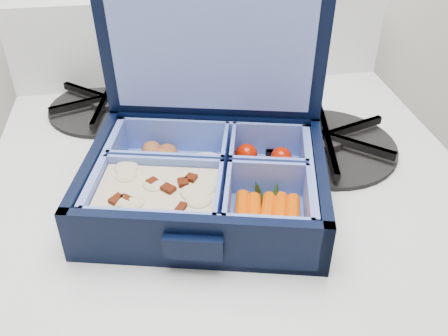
{
  "coord_description": "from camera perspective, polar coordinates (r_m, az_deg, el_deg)",
  "views": [
    {
      "loc": [
        -0.12,
        1.22,
        1.18
      ],
      "look_at": [
        -0.05,
        1.65,
        0.88
      ],
      "focal_mm": 40.0,
      "sensor_mm": 36.0,
      "label": 1
    }
  ],
  "objects": [
    {
      "name": "bento_box",
      "position": [
        0.52,
        -2.12,
        -1.59
      ],
      "size": [
        0.28,
        0.24,
        0.06
      ],
      "primitive_type": null,
      "rotation": [
        0.0,
        0.0,
        -0.23
      ],
      "color": "black",
      "rests_on": "stove"
    },
    {
      "name": "burner_grate_rear",
      "position": [
        0.73,
        -13.29,
        7.22
      ],
      "size": [
        0.21,
        0.21,
        0.02
      ],
      "primitive_type": "cylinder",
      "rotation": [
        0.0,
        0.0,
        0.34
      ],
      "color": "black",
      "rests_on": "stove"
    },
    {
      "name": "fork",
      "position": [
        0.67,
        0.99,
        4.7
      ],
      "size": [
        0.17,
        0.14,
        0.01
      ],
      "primitive_type": null,
      "rotation": [
        0.0,
        0.0,
        -0.89
      ],
      "color": "#ABADBC",
      "rests_on": "stove"
    },
    {
      "name": "burner_grate",
      "position": [
        0.63,
        11.57,
        3.22
      ],
      "size": [
        0.23,
        0.23,
        0.03
      ],
      "primitive_type": "cylinder",
      "rotation": [
        0.0,
        0.0,
        0.34
      ],
      "color": "black",
      "rests_on": "stove"
    }
  ]
}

